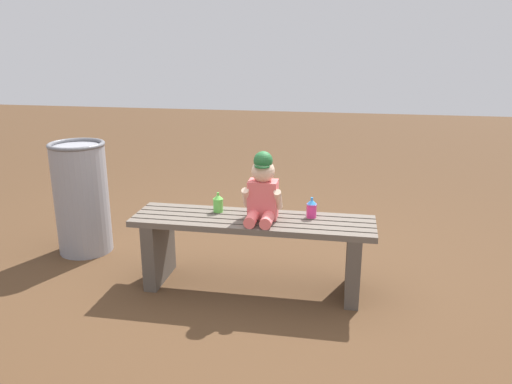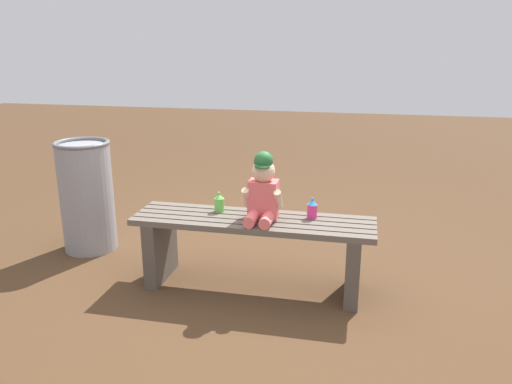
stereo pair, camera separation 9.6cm
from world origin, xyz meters
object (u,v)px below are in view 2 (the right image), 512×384
(trash_bin, at_px, (87,196))
(child_figure, at_px, (263,190))
(sippy_cup_left, at_px, (219,202))
(park_bench, at_px, (253,242))
(sippy_cup_right, at_px, (312,209))

(trash_bin, bearing_deg, child_figure, -14.16)
(child_figure, xyz_separation_m, trash_bin, (-1.35, 0.34, -0.22))
(child_figure, xyz_separation_m, sippy_cup_left, (-0.29, 0.08, -0.12))
(child_figure, distance_m, sippy_cup_left, 0.32)
(park_bench, relative_size, sippy_cup_right, 11.62)
(sippy_cup_left, distance_m, trash_bin, 1.10)
(park_bench, distance_m, sippy_cup_left, 0.32)
(park_bench, height_order, child_figure, child_figure)
(sippy_cup_right, distance_m, trash_bin, 1.66)
(park_bench, bearing_deg, sippy_cup_left, 160.84)
(sippy_cup_left, bearing_deg, sippy_cup_right, 0.00)
(child_figure, distance_m, sippy_cup_right, 0.32)
(park_bench, distance_m, sippy_cup_right, 0.41)
(park_bench, bearing_deg, child_figure, 1.49)
(trash_bin, bearing_deg, park_bench, -14.83)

